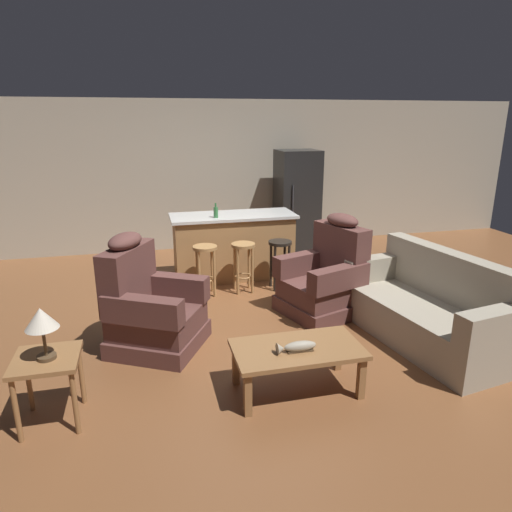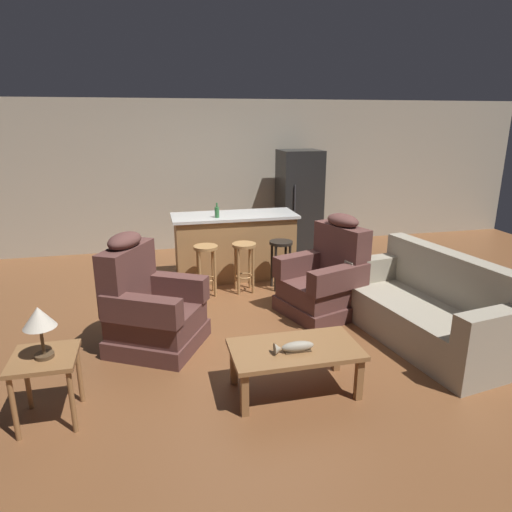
{
  "view_description": "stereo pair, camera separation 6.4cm",
  "coord_description": "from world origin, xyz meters",
  "px_view_note": "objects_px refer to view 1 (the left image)",
  "views": [
    {
      "loc": [
        -1.23,
        -5.01,
        2.29
      ],
      "look_at": [
        -0.02,
        -0.1,
        0.75
      ],
      "focal_mm": 32.0,
      "sensor_mm": 36.0,
      "label": 1
    },
    {
      "loc": [
        -1.17,
        -5.03,
        2.29
      ],
      "look_at": [
        -0.02,
        -0.1,
        0.75
      ],
      "focal_mm": 32.0,
      "sensor_mm": 36.0,
      "label": 2
    }
  ],
  "objects_px": {
    "recliner_near_lamp": "(150,308)",
    "end_table": "(47,369)",
    "kitchen_island": "(233,246)",
    "bar_stool_right": "(280,256)",
    "fish_figurine": "(296,347)",
    "bar_stool_middle": "(243,258)",
    "coffee_table": "(297,353)",
    "couch": "(429,310)",
    "recliner_near_island": "(326,279)",
    "bar_stool_left": "(205,261)",
    "table_lamp": "(41,321)",
    "bottle_tall_green": "(216,212)",
    "refrigerator": "(297,201)"
  },
  "relations": [
    {
      "from": "coffee_table",
      "to": "bar_stool_left",
      "type": "xyz_separation_m",
      "value": [
        -0.45,
        2.44,
        0.11
      ]
    },
    {
      "from": "bar_stool_middle",
      "to": "table_lamp",
      "type": "bearing_deg",
      "value": -130.25
    },
    {
      "from": "couch",
      "to": "recliner_near_island",
      "type": "bearing_deg",
      "value": -60.23
    },
    {
      "from": "fish_figurine",
      "to": "recliner_near_island",
      "type": "distance_m",
      "value": 1.86
    },
    {
      "from": "fish_figurine",
      "to": "end_table",
      "type": "distance_m",
      "value": 1.95
    },
    {
      "from": "couch",
      "to": "bar_stool_left",
      "type": "height_order",
      "value": "couch"
    },
    {
      "from": "bar_stool_left",
      "to": "bar_stool_right",
      "type": "xyz_separation_m",
      "value": [
        1.03,
        0.0,
        0.0
      ]
    },
    {
      "from": "bar_stool_middle",
      "to": "bar_stool_left",
      "type": "bearing_deg",
      "value": 180.0
    },
    {
      "from": "recliner_near_island",
      "to": "table_lamp",
      "type": "distance_m",
      "value": 3.26
    },
    {
      "from": "coffee_table",
      "to": "couch",
      "type": "bearing_deg",
      "value": 19.06
    },
    {
      "from": "recliner_near_island",
      "to": "end_table",
      "type": "height_order",
      "value": "recliner_near_island"
    },
    {
      "from": "fish_figurine",
      "to": "bar_stool_right",
      "type": "distance_m",
      "value": 2.58
    },
    {
      "from": "fish_figurine",
      "to": "recliner_near_lamp",
      "type": "bearing_deg",
      "value": 133.97
    },
    {
      "from": "fish_figurine",
      "to": "bar_stool_left",
      "type": "relative_size",
      "value": 0.5
    },
    {
      "from": "bar_stool_left",
      "to": "bar_stool_right",
      "type": "relative_size",
      "value": 1.0
    },
    {
      "from": "couch",
      "to": "end_table",
      "type": "relative_size",
      "value": 3.59
    },
    {
      "from": "kitchen_island",
      "to": "refrigerator",
      "type": "height_order",
      "value": "refrigerator"
    },
    {
      "from": "end_table",
      "to": "recliner_near_lamp",
      "type": "bearing_deg",
      "value": 54.03
    },
    {
      "from": "fish_figurine",
      "to": "refrigerator",
      "type": "height_order",
      "value": "refrigerator"
    },
    {
      "from": "end_table",
      "to": "kitchen_island",
      "type": "relative_size",
      "value": 0.31
    },
    {
      "from": "kitchen_island",
      "to": "bar_stool_right",
      "type": "distance_m",
      "value": 0.82
    },
    {
      "from": "fish_figurine",
      "to": "recliner_near_lamp",
      "type": "height_order",
      "value": "recliner_near_lamp"
    },
    {
      "from": "bar_stool_middle",
      "to": "bar_stool_right",
      "type": "bearing_deg",
      "value": 0.0
    },
    {
      "from": "fish_figurine",
      "to": "end_table",
      "type": "bearing_deg",
      "value": 176.26
    },
    {
      "from": "coffee_table",
      "to": "refrigerator",
      "type": "height_order",
      "value": "refrigerator"
    },
    {
      "from": "end_table",
      "to": "bar_stool_left",
      "type": "relative_size",
      "value": 0.82
    },
    {
      "from": "kitchen_island",
      "to": "bar_stool_right",
      "type": "relative_size",
      "value": 2.65
    },
    {
      "from": "kitchen_island",
      "to": "bar_stool_left",
      "type": "xyz_separation_m",
      "value": [
        -0.5,
        -0.63,
        -0.01
      ]
    },
    {
      "from": "refrigerator",
      "to": "bar_stool_right",
      "type": "bearing_deg",
      "value": -115.09
    },
    {
      "from": "recliner_near_lamp",
      "to": "kitchen_island",
      "type": "bearing_deg",
      "value": 85.84
    },
    {
      "from": "bar_stool_middle",
      "to": "bottle_tall_green",
      "type": "height_order",
      "value": "bottle_tall_green"
    },
    {
      "from": "refrigerator",
      "to": "bottle_tall_green",
      "type": "distance_m",
      "value": 2.15
    },
    {
      "from": "recliner_near_lamp",
      "to": "table_lamp",
      "type": "bearing_deg",
      "value": -96.19
    },
    {
      "from": "bar_stool_middle",
      "to": "couch",
      "type": "bearing_deg",
      "value": -49.22
    },
    {
      "from": "coffee_table",
      "to": "bottle_tall_green",
      "type": "height_order",
      "value": "bottle_tall_green"
    },
    {
      "from": "bar_stool_left",
      "to": "bar_stool_middle",
      "type": "height_order",
      "value": "same"
    },
    {
      "from": "table_lamp",
      "to": "bar_stool_left",
      "type": "distance_m",
      "value": 2.87
    },
    {
      "from": "coffee_table",
      "to": "recliner_near_lamp",
      "type": "height_order",
      "value": "recliner_near_lamp"
    },
    {
      "from": "recliner_near_lamp",
      "to": "bottle_tall_green",
      "type": "distance_m",
      "value": 2.11
    },
    {
      "from": "fish_figurine",
      "to": "bar_stool_middle",
      "type": "xyz_separation_m",
      "value": [
        0.1,
        2.51,
        0.01
      ]
    },
    {
      "from": "bar_stool_middle",
      "to": "bottle_tall_green",
      "type": "relative_size",
      "value": 3.29
    },
    {
      "from": "table_lamp",
      "to": "bar_stool_right",
      "type": "distance_m",
      "value": 3.53
    },
    {
      "from": "coffee_table",
      "to": "couch",
      "type": "height_order",
      "value": "couch"
    },
    {
      "from": "refrigerator",
      "to": "bottle_tall_green",
      "type": "xyz_separation_m",
      "value": [
        -1.66,
        -1.36,
        0.15
      ]
    },
    {
      "from": "kitchen_island",
      "to": "bar_stool_middle",
      "type": "xyz_separation_m",
      "value": [
        0.01,
        -0.63,
        -0.01
      ]
    },
    {
      "from": "recliner_near_lamp",
      "to": "end_table",
      "type": "distance_m",
      "value": 1.33
    },
    {
      "from": "refrigerator",
      "to": "couch",
      "type": "bearing_deg",
      "value": -86.37
    },
    {
      "from": "coffee_table",
      "to": "couch",
      "type": "xyz_separation_m",
      "value": [
        1.67,
        0.58,
        -0.02
      ]
    },
    {
      "from": "couch",
      "to": "recliner_near_island",
      "type": "xyz_separation_m",
      "value": [
        -0.78,
        0.96,
        0.08
      ]
    },
    {
      "from": "couch",
      "to": "end_table",
      "type": "distance_m",
      "value": 3.69
    }
  ]
}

